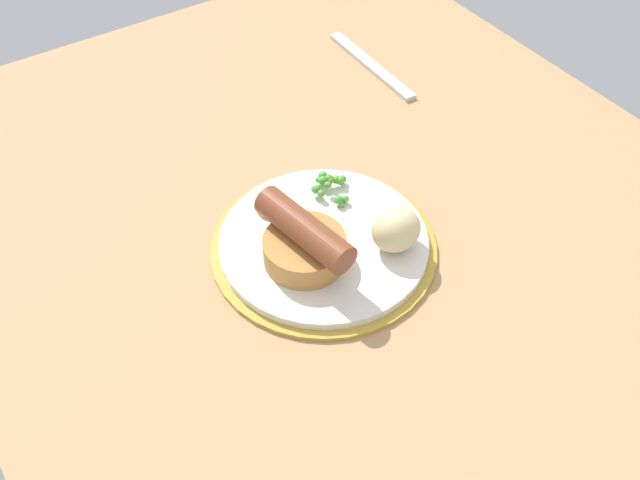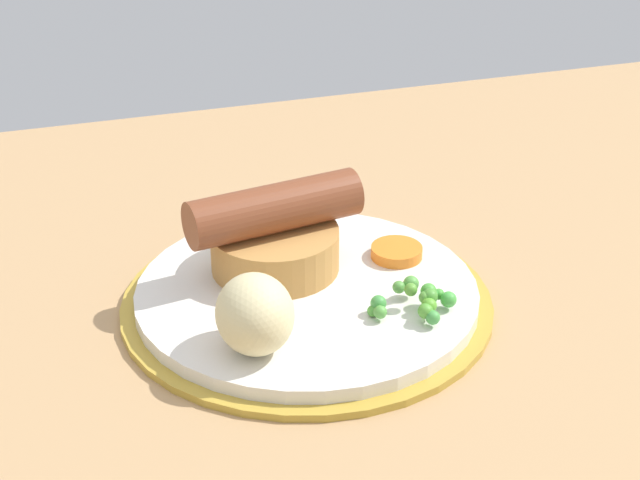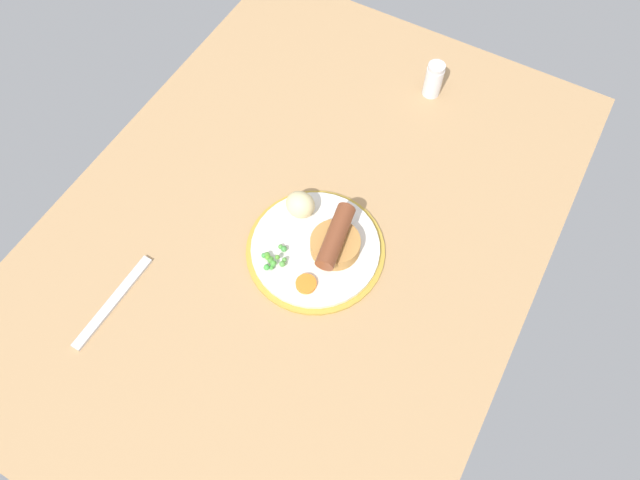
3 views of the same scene
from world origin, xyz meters
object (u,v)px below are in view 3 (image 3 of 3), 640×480
dinner_plate (315,249)px  potato_chunk_1 (300,205)px  pea_pile (274,259)px  salt_shaker (434,80)px  sausage_pudding (335,242)px  carrot_slice_1 (306,284)px  fork (113,302)px

dinner_plate → potato_chunk_1: size_ratio=4.58×
pea_pile → salt_shaker: size_ratio=0.75×
sausage_pudding → potato_chunk_1: 9.24cm
potato_chunk_1 → carrot_slice_1: (-11.47, -7.64, -1.95)cm
potato_chunk_1 → sausage_pudding: bearing=-111.9°
pea_pile → fork: (-18.38, 19.19, -2.00)cm
dinner_plate → carrot_slice_1: carrot_slice_1 is taller
pea_pile → salt_shaker: bearing=-8.6°
pea_pile → carrot_slice_1: size_ratio=1.61×
carrot_slice_1 → fork: carrot_slice_1 is taller
dinner_plate → potato_chunk_1: potato_chunk_1 is taller
carrot_slice_1 → sausage_pudding: bearing=-6.6°
dinner_plate → potato_chunk_1: (4.66, 5.52, 3.15)cm
pea_pile → fork: size_ratio=0.30×
dinner_plate → pea_pile: (-5.67, 4.56, 1.73)cm
sausage_pudding → carrot_slice_1: (-8.03, 0.94, -2.10)cm
sausage_pudding → pea_pile: size_ratio=2.12×
carrot_slice_1 → potato_chunk_1: bearing=33.7°
potato_chunk_1 → carrot_slice_1: bearing=-146.3°
pea_pile → salt_shaker: 48.01cm
potato_chunk_1 → fork: 34.18cm
dinner_plate → sausage_pudding: sausage_pudding is taller
pea_pile → salt_shaker: (47.45, -7.22, 1.33)cm
carrot_slice_1 → dinner_plate: bearing=17.3°
pea_pile → carrot_slice_1: (-1.14, -6.68, -0.53)cm
sausage_pudding → salt_shaker: 40.56cm
pea_pile → carrot_slice_1: pea_pile is taller
carrot_slice_1 → pea_pile: bearing=80.3°
pea_pile → potato_chunk_1: (10.33, 0.96, 1.42)cm
fork → salt_shaker: (65.83, -26.41, 3.33)cm
sausage_pudding → potato_chunk_1: size_ratio=2.27×
pea_pile → potato_chunk_1: size_ratio=1.07×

